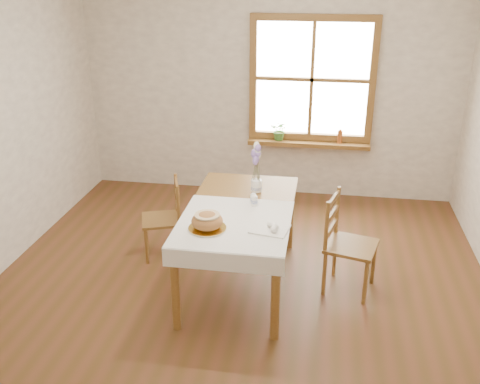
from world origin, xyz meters
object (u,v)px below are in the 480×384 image
object	(u,v)px
chair_left	(161,218)
flower_vase	(256,186)
dining_table	(240,217)
bread_plate	(207,228)
chair_right	(352,245)

from	to	relation	value
chair_left	flower_vase	distance (m)	1.02
dining_table	chair_left	xyz separation A→B (m)	(-0.85, 0.39, -0.27)
flower_vase	bread_plate	bearing A→B (deg)	-108.65
chair_left	bread_plate	distance (m)	1.14
chair_right	flower_vase	bearing A→B (deg)	84.87
chair_right	flower_vase	size ratio (longest dim) A/B	8.02
chair_right	bread_plate	distance (m)	1.31
dining_table	flower_vase	xyz separation A→B (m)	(0.09, 0.37, 0.14)
dining_table	bread_plate	xyz separation A→B (m)	(-0.19, -0.46, 0.10)
dining_table	chair_left	size ratio (longest dim) A/B	2.02
dining_table	chair_right	world-z (taller)	chair_right
chair_right	bread_plate	world-z (taller)	chair_right
dining_table	chair_right	xyz separation A→B (m)	(0.97, 0.06, -0.22)
bread_plate	chair_right	bearing A→B (deg)	23.82
dining_table	chair_right	bearing A→B (deg)	3.26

